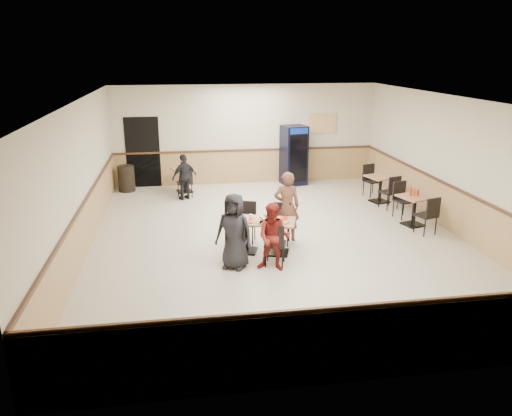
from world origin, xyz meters
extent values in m
plane|color=beige|center=(0.00, 0.00, 0.00)|extent=(10.00, 10.00, 0.00)
plane|color=silver|center=(0.00, 0.00, 3.00)|extent=(10.00, 10.00, 0.00)
plane|color=beige|center=(0.00, 5.00, 1.50)|extent=(8.00, 0.00, 8.00)
plane|color=beige|center=(0.00, -5.00, 1.50)|extent=(8.00, 0.00, 8.00)
plane|color=beige|center=(-4.00, 0.00, 1.50)|extent=(0.00, 10.00, 10.00)
plane|color=beige|center=(4.00, 0.00, 1.50)|extent=(0.00, 10.00, 10.00)
cube|color=tan|center=(0.00, 4.99, 0.50)|extent=(7.98, 0.03, 1.00)
cube|color=tan|center=(3.98, 0.00, 0.50)|extent=(0.03, 9.98, 1.00)
cube|color=#472B19|center=(0.00, 4.97, 1.03)|extent=(7.98, 0.04, 0.06)
cube|color=black|center=(-3.10, 4.98, 1.05)|extent=(1.00, 0.02, 2.10)
cube|color=orange|center=(2.40, 4.96, 1.80)|extent=(0.85, 0.02, 0.60)
cube|color=black|center=(-0.77, -0.60, 0.02)|extent=(0.53, 0.53, 0.04)
cylinder|color=black|center=(-0.77, -0.60, 0.35)|extent=(0.08, 0.08, 0.63)
cube|color=#B37A57|center=(-0.77, -0.60, 0.68)|extent=(0.82, 0.82, 0.04)
cube|color=black|center=(-0.15, -0.80, 0.02)|extent=(0.53, 0.53, 0.04)
cylinder|color=black|center=(-0.15, -0.80, 0.35)|extent=(0.08, 0.08, 0.63)
cube|color=#B37A57|center=(-0.15, -0.80, 0.68)|extent=(0.82, 0.82, 0.04)
imported|color=black|center=(-1.10, -1.33, 0.73)|extent=(0.84, 0.74, 1.45)
imported|color=maroon|center=(-0.39, -1.55, 0.65)|extent=(0.77, 0.69, 1.30)
imported|color=brown|center=(0.18, -0.07, 0.76)|extent=(0.59, 0.41, 1.52)
imported|color=black|center=(-1.92, 3.42, 0.63)|extent=(0.80, 0.63, 1.27)
cube|color=red|center=(-0.16, -0.68, 0.71)|extent=(0.49, 0.42, 0.02)
cube|color=red|center=(-0.85, -0.70, 0.71)|extent=(0.49, 0.42, 0.02)
cylinder|color=silver|center=(-0.09, -0.92, 0.70)|extent=(0.21, 0.21, 0.01)
cube|color=#B79247|center=(-0.09, -0.92, 0.71)|extent=(0.29, 0.28, 0.02)
cylinder|color=silver|center=(-0.60, -0.83, 0.70)|extent=(0.21, 0.21, 0.01)
cube|color=#B79247|center=(-0.60, -0.83, 0.71)|extent=(0.29, 0.26, 0.02)
cylinder|color=silver|center=(-0.89, -0.68, 0.70)|extent=(0.21, 0.21, 0.01)
cube|color=#B79247|center=(-0.89, -0.68, 0.71)|extent=(0.25, 0.17, 0.02)
cylinder|color=silver|center=(-0.15, -0.65, 0.70)|extent=(0.21, 0.21, 0.01)
cube|color=#B79247|center=(-0.15, -0.65, 0.71)|extent=(0.28, 0.22, 0.02)
cylinder|color=silver|center=(-0.43, -0.91, 0.70)|extent=(0.21, 0.21, 0.01)
cube|color=#B79247|center=(-0.43, -0.91, 0.71)|extent=(0.27, 0.21, 0.02)
cylinder|color=white|center=(-0.67, -0.59, 0.74)|extent=(0.07, 0.07, 0.09)
cylinder|color=white|center=(-0.80, -0.87, 0.74)|extent=(0.07, 0.07, 0.09)
cylinder|color=white|center=(-0.92, -0.46, 0.74)|extent=(0.07, 0.07, 0.09)
cylinder|color=white|center=(-0.97, -0.78, 0.74)|extent=(0.07, 0.07, 0.09)
cylinder|color=white|center=(-0.96, -0.80, 0.74)|extent=(0.07, 0.07, 0.09)
cylinder|color=#A0A6B2|center=(-0.40, -0.67, 0.76)|extent=(0.07, 0.07, 0.12)
ellipsoid|color=silver|center=(-0.45, -0.73, 0.75)|extent=(0.14, 0.14, 0.10)
cube|color=black|center=(3.34, 0.40, 0.02)|extent=(0.53, 0.53, 0.04)
cylinder|color=black|center=(3.34, 0.40, 0.36)|extent=(0.09, 0.09, 0.65)
cube|color=#B37A57|center=(3.34, 0.40, 0.70)|extent=(0.83, 0.83, 0.04)
cube|color=black|center=(3.30, 2.34, 0.02)|extent=(0.54, 0.54, 0.04)
cylinder|color=black|center=(3.30, 2.34, 0.37)|extent=(0.09, 0.09, 0.66)
cube|color=#B37A57|center=(3.30, 2.34, 0.70)|extent=(0.84, 0.84, 0.04)
cylinder|color=red|center=(3.24, 0.45, 0.81)|extent=(0.06, 0.06, 0.20)
cylinder|color=#B17317|center=(3.33, 0.45, 0.80)|extent=(0.06, 0.06, 0.17)
cylinder|color=red|center=(3.42, 0.45, 0.78)|extent=(0.05, 0.05, 0.14)
cube|color=black|center=(-1.92, 4.20, 0.02)|extent=(0.50, 0.50, 0.04)
cylinder|color=black|center=(-1.92, 4.20, 0.35)|extent=(0.08, 0.08, 0.62)
cube|color=#B37A57|center=(-1.92, 4.20, 0.67)|extent=(0.78, 0.78, 0.04)
cube|color=black|center=(1.42, 4.60, 0.90)|extent=(0.80, 0.78, 1.80)
cube|color=black|center=(1.48, 4.27, 0.85)|extent=(0.54, 0.13, 1.42)
cube|color=navy|center=(1.49, 4.26, 1.69)|extent=(0.56, 0.13, 0.17)
cylinder|color=black|center=(-3.59, 4.55, 0.38)|extent=(0.48, 0.48, 0.76)
camera|label=1|loc=(-2.06, -10.01, 3.92)|focal=35.00mm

